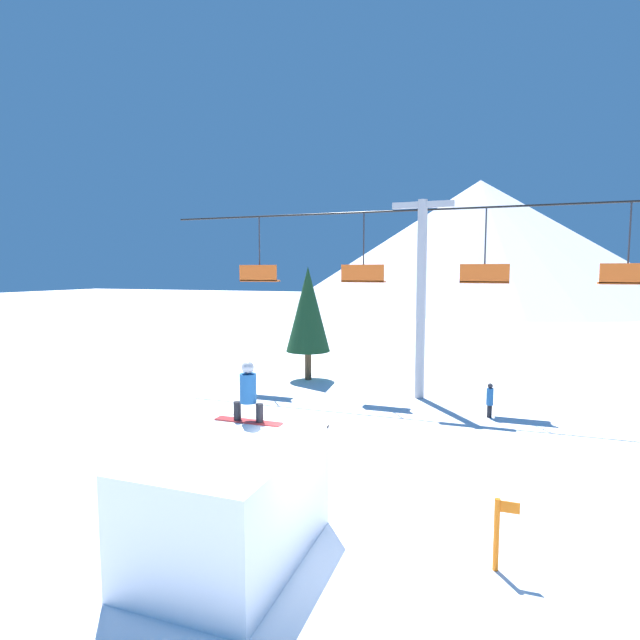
% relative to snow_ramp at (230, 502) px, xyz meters
% --- Properties ---
extents(ground_plane, '(220.00, 220.00, 0.00)m').
position_rel_snow_ramp_xyz_m(ground_plane, '(1.41, 0.53, -1.03)').
color(ground_plane, white).
extents(mountain_ridge, '(61.34, 61.34, 19.46)m').
position_rel_snow_ramp_xyz_m(mountain_ridge, '(1.41, 76.67, 8.70)').
color(mountain_ridge, silver).
rests_on(mountain_ridge, ground_plane).
extents(snow_ramp, '(2.50, 3.58, 2.06)m').
position_rel_snow_ramp_xyz_m(snow_ramp, '(0.00, 0.00, 0.00)').
color(snow_ramp, white).
rests_on(snow_ramp, ground_plane).
extents(snowboarder, '(1.46, 0.34, 1.26)m').
position_rel_snow_ramp_xyz_m(snowboarder, '(-0.35, 1.39, 1.66)').
color(snowboarder, '#B22D2D').
rests_on(snowboarder, snow_ramp).
extents(chairlift, '(22.42, 0.44, 7.94)m').
position_rel_snow_ramp_xyz_m(chairlift, '(1.51, 12.60, 3.76)').
color(chairlift, '#9E9EA3').
rests_on(chairlift, ground_plane).
extents(pine_tree_near, '(2.09, 2.09, 5.37)m').
position_rel_snow_ramp_xyz_m(pine_tree_near, '(-3.99, 14.35, 2.31)').
color(pine_tree_near, '#4C3823').
rests_on(pine_tree_near, ground_plane).
extents(trail_marker, '(0.41, 0.10, 1.28)m').
position_rel_snow_ramp_xyz_m(trail_marker, '(4.51, 1.19, -0.34)').
color(trail_marker, orange).
rests_on(trail_marker, ground_plane).
extents(distant_skier, '(0.24, 0.24, 1.23)m').
position_rel_snow_ramp_xyz_m(distant_skier, '(4.25, 10.68, -0.36)').
color(distant_skier, black).
rests_on(distant_skier, ground_plane).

